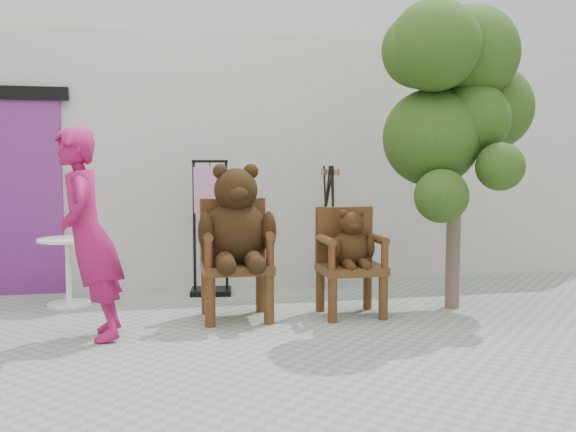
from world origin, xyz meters
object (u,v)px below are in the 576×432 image
object	(u,v)px
person	(89,235)
cafe_table	(68,264)
stool_bucket	(329,234)
display_stand	(211,243)
chair_big	(236,233)
chair_small	(350,251)
tree	(455,100)

from	to	relation	value
person	cafe_table	xyz separation A→B (m)	(-0.36, 1.34, -0.44)
stool_bucket	person	bearing A→B (deg)	-145.77
display_stand	chair_big	bearing A→B (deg)	-75.34
chair_big	cafe_table	world-z (taller)	chair_big
chair_small	stool_bucket	distance (m)	1.36
chair_big	cafe_table	xyz separation A→B (m)	(-1.64, 0.89, -0.38)
chair_big	tree	xyz separation A→B (m)	(2.16, -0.07, 1.27)
chair_big	stool_bucket	size ratio (longest dim) A/B	1.01
tree	stool_bucket	bearing A→B (deg)	123.51
chair_big	display_stand	world-z (taller)	display_stand
cafe_table	chair_big	bearing A→B (deg)	-28.63
tree	cafe_table	bearing A→B (deg)	165.73
chair_small	tree	xyz separation A→B (m)	(1.06, -0.01, 1.47)
display_stand	chair_small	bearing A→B (deg)	-37.20
stool_bucket	tree	world-z (taller)	tree
tree	display_stand	bearing A→B (deg)	151.74
cafe_table	stool_bucket	distance (m)	2.93
person	chair_small	bearing A→B (deg)	94.22
person	tree	bearing A→B (deg)	91.31
tree	person	bearing A→B (deg)	-173.83
stool_bucket	tree	size ratio (longest dim) A/B	0.48
cafe_table	stool_bucket	bearing A→B (deg)	7.66
stool_bucket	tree	bearing A→B (deg)	-56.49
chair_small	cafe_table	xyz separation A→B (m)	(-2.74, 0.96, -0.18)
cafe_table	stool_bucket	world-z (taller)	stool_bucket
chair_big	chair_small	distance (m)	1.12
cafe_table	stool_bucket	xyz separation A→B (m)	(2.90, 0.39, 0.20)
person	stool_bucket	xyz separation A→B (m)	(2.54, 1.73, -0.23)
person	display_stand	xyz separation A→B (m)	(1.13, 1.61, -0.29)
display_stand	tree	bearing A→B (deg)	-20.81
chair_big	person	world-z (taller)	person
person	stool_bucket	distance (m)	3.08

